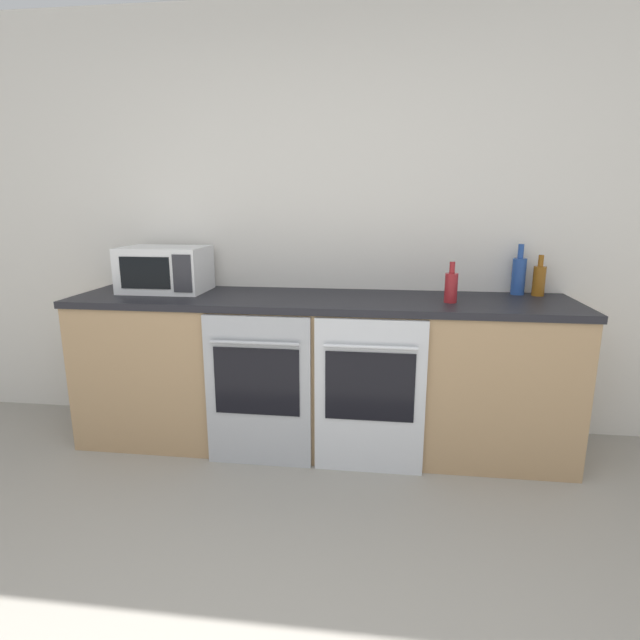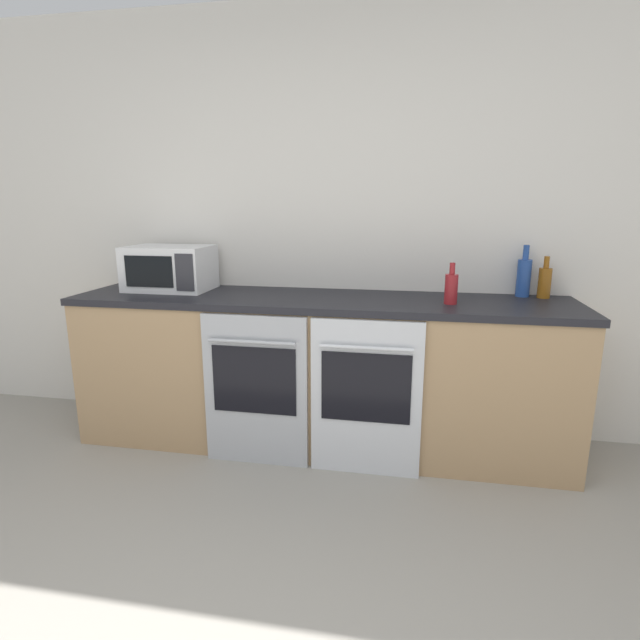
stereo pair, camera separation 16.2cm
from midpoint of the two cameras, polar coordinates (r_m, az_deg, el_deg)
name	(u,v)px [view 2 (the right image)]	position (r m, az deg, el deg)	size (l,w,h in m)	color
wall_back	(330,226)	(3.19, 2.57, 10.64)	(10.00, 0.06, 2.60)	silver
counter_back	(320,371)	(3.02, 1.49, -5.88)	(2.90, 0.65, 0.91)	tan
oven_left	(255,390)	(2.79, -5.75, -7.98)	(0.59, 0.06, 0.86)	#A8AAAF
oven_right	(366,398)	(2.69, 6.99, -8.83)	(0.59, 0.06, 0.86)	silver
microwave	(170,268)	(3.26, -15.41, 5.74)	(0.51, 0.36, 0.27)	silver
bottle_amber	(545,282)	(3.18, 25.64, 3.96)	(0.07, 0.07, 0.24)	#8C5114
bottle_blue	(524,276)	(3.18, 23.63, 4.57)	(0.08, 0.08, 0.30)	#234793
bottle_red	(451,288)	(2.81, 16.37, 3.54)	(0.07, 0.07, 0.22)	maroon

